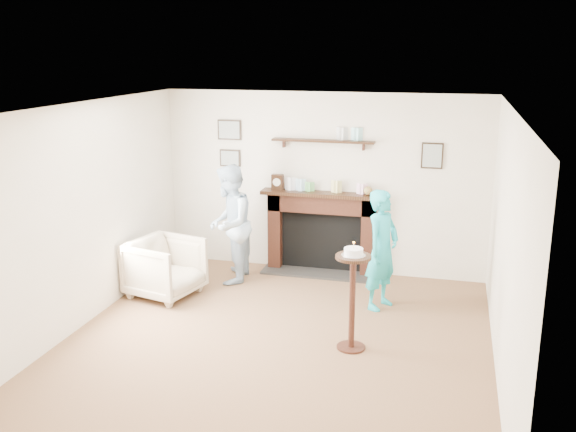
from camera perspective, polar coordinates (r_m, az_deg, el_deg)
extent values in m
plane|color=brown|center=(6.97, -1.19, -11.36)|extent=(5.00, 5.00, 0.00)
cube|color=beige|center=(8.88, 3.15, 2.91)|extent=(4.50, 0.04, 2.50)
cube|color=beige|center=(7.44, -18.17, -0.16)|extent=(0.04, 5.00, 2.50)
cube|color=beige|center=(6.31, 18.83, -2.81)|extent=(0.04, 5.00, 2.50)
cube|color=silver|center=(6.29, -1.31, 9.55)|extent=(4.50, 5.00, 0.04)
cube|color=black|center=(9.11, -1.11, -1.31)|extent=(0.18, 0.20, 1.10)
cube|color=black|center=(8.85, 7.15, -1.89)|extent=(0.18, 0.20, 1.10)
cube|color=black|center=(8.85, 3.00, 1.07)|extent=(1.50, 0.20, 0.24)
cube|color=black|center=(9.06, 3.04, -2.21)|extent=(1.14, 0.06, 0.86)
cube|color=#2A2725|center=(9.01, 2.76, -5.08)|extent=(1.60, 0.44, 0.03)
cube|color=black|center=(8.78, 2.97, 1.95)|extent=(1.68, 0.26, 0.05)
cube|color=black|center=(8.71, 3.11, 6.68)|extent=(1.40, 0.15, 0.03)
cube|color=black|center=(9.11, -5.23, 7.64)|extent=(0.34, 0.03, 0.28)
cube|color=black|center=(9.17, -5.17, 5.16)|extent=(0.30, 0.03, 0.24)
cube|color=black|center=(8.62, 12.70, 5.25)|extent=(0.28, 0.03, 0.34)
cube|color=black|center=(8.90, -0.94, 3.02)|extent=(0.16, 0.09, 0.22)
cylinder|color=white|center=(8.85, -1.02, 3.02)|extent=(0.11, 0.01, 0.11)
sphere|color=green|center=(8.66, 7.13, 2.24)|extent=(0.12, 0.12, 0.12)
imported|color=tan|center=(8.41, -10.75, -6.91)|extent=(0.98, 0.96, 0.74)
imported|color=silver|center=(8.79, -5.11, -5.74)|extent=(0.68, 0.83, 1.59)
imported|color=#20B9AA|center=(8.00, 8.16, -7.97)|extent=(0.54, 0.63, 1.46)
cylinder|color=black|center=(6.93, 5.62, -11.51)|extent=(0.30, 0.30, 0.02)
cylinder|color=black|center=(6.73, 5.72, -7.71)|extent=(0.06, 0.06, 0.97)
cylinder|color=black|center=(6.55, 5.83, -3.64)|extent=(0.37, 0.37, 0.03)
cylinder|color=silver|center=(6.55, 5.84, -3.48)|extent=(0.25, 0.25, 0.01)
cylinder|color=white|center=(6.53, 5.85, -3.16)|extent=(0.19, 0.19, 0.07)
cylinder|color=#FFDCA1|center=(6.51, 5.86, -2.64)|extent=(0.01, 0.01, 0.05)
sphere|color=orange|center=(6.50, 5.87, -2.33)|extent=(0.02, 0.02, 0.02)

